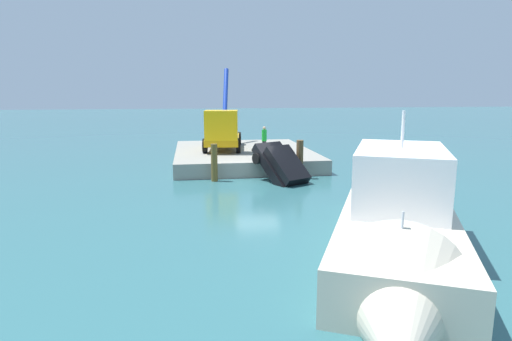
{
  "coord_description": "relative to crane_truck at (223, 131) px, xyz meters",
  "views": [
    {
      "loc": [
        23.71,
        -3.74,
        5.19
      ],
      "look_at": [
        -0.53,
        -0.01,
        0.56
      ],
      "focal_mm": 29.97,
      "sensor_mm": 36.0,
      "label": 1
    }
  ],
  "objects": [
    {
      "name": "piling_near",
      "position": [
        6.21,
        -0.97,
        -1.26
      ],
      "size": [
        0.38,
        0.38,
        2.17
      ],
      "primitive_type": "cylinder",
      "color": "brown",
      "rests_on": "ground"
    },
    {
      "name": "piling_mid",
      "position": [
        6.18,
        4.09,
        -1.2
      ],
      "size": [
        0.41,
        0.41,
        2.29
      ],
      "primitive_type": "cylinder",
      "color": "brown",
      "rests_on": "ground"
    },
    {
      "name": "moored_yacht",
      "position": [
        19.51,
        3.56,
        -1.62
      ],
      "size": [
        12.98,
        8.71,
        5.87
      ],
      "color": "beige",
      "rests_on": "ground"
    },
    {
      "name": "dock",
      "position": [
        -0.21,
        1.47,
        -1.87
      ],
      "size": [
        11.77,
        9.63,
        0.93
      ],
      "primitive_type": "cube",
      "color": "gray",
      "rests_on": "ground"
    },
    {
      "name": "ground",
      "position": [
        6.76,
        1.47,
        -2.34
      ],
      "size": [
        200.0,
        200.0,
        0.0
      ],
      "primitive_type": "plane",
      "color": "#2D6066"
    },
    {
      "name": "crane_truck",
      "position": [
        0.0,
        0.0,
        0.0
      ],
      "size": [
        8.65,
        3.25,
        6.05
      ],
      "color": "orange",
      "rests_on": "dock"
    },
    {
      "name": "salvaged_car",
      "position": [
        7.17,
        3.02,
        -1.71
      ],
      "size": [
        4.35,
        3.57,
        3.38
      ],
      "color": "black",
      "rests_on": "ground"
    },
    {
      "name": "dock_worker",
      "position": [
        1.43,
        2.78,
        -0.5
      ],
      "size": [
        0.34,
        0.34,
        1.78
      ],
      "color": "#323232",
      "rests_on": "dock"
    }
  ]
}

